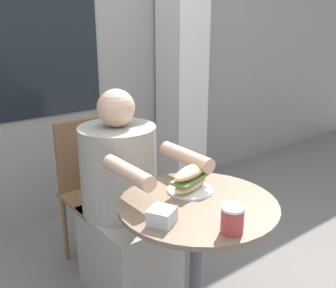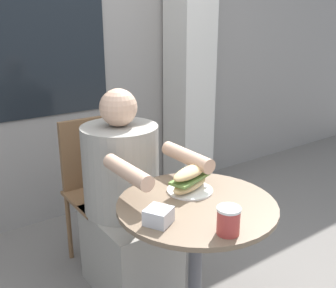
{
  "view_description": "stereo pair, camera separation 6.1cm",
  "coord_description": "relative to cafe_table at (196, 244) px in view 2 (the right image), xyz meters",
  "views": [
    {
      "loc": [
        -0.99,
        -1.07,
        1.44
      ],
      "look_at": [
        0.0,
        0.2,
        0.91
      ],
      "focal_mm": 42.0,
      "sensor_mm": 36.0,
      "label": 1
    },
    {
      "loc": [
        -0.94,
        -1.11,
        1.44
      ],
      "look_at": [
        0.0,
        0.2,
        0.91
      ],
      "focal_mm": 42.0,
      "sensor_mm": 36.0,
      "label": 2
    }
  ],
  "objects": [
    {
      "name": "sandwich_on_plate",
      "position": [
        0.05,
        0.11,
        0.24
      ],
      "size": [
        0.23,
        0.2,
        0.11
      ],
      "rotation": [
        0.0,
        0.0,
        0.3
      ],
      "color": "white",
      "rests_on": "cafe_table"
    },
    {
      "name": "napkin_box",
      "position": [
        -0.22,
        -0.05,
        0.22
      ],
      "size": [
        0.12,
        0.12,
        0.06
      ],
      "rotation": [
        0.0,
        0.0,
        0.49
      ],
      "color": "silver",
      "rests_on": "cafe_table"
    },
    {
      "name": "storefront_wall",
      "position": [
        -0.0,
        1.56,
        0.89
      ],
      "size": [
        8.0,
        0.09,
        2.8
      ],
      "color": "gray",
      "rests_on": "ground_plane"
    },
    {
      "name": "drink_cup",
      "position": [
        -0.06,
        -0.25,
        0.24
      ],
      "size": [
        0.09,
        0.09,
        0.1
      ],
      "color": "#B73D38",
      "rests_on": "cafe_table"
    },
    {
      "name": "cafe_table",
      "position": [
        0.0,
        0.0,
        0.0
      ],
      "size": [
        0.66,
        0.66,
        0.71
      ],
      "color": "brown",
      "rests_on": "ground_plane"
    },
    {
      "name": "lattice_pillar",
      "position": [
        1.03,
        1.35,
        0.68
      ],
      "size": [
        0.3,
        0.3,
        2.4
      ],
      "color": "beige",
      "rests_on": "ground_plane"
    },
    {
      "name": "diner_chair",
      "position": [
        -0.03,
        0.89,
        0.01
      ],
      "size": [
        0.38,
        0.38,
        0.87
      ],
      "rotation": [
        0.0,
        0.0,
        3.14
      ],
      "color": "brown",
      "rests_on": "ground_plane"
    },
    {
      "name": "seated_diner",
      "position": [
        -0.03,
        0.53,
        -0.05
      ],
      "size": [
        0.39,
        0.71,
        1.1
      ],
      "rotation": [
        0.0,
        0.0,
        3.14
      ],
      "color": "gray",
      "rests_on": "ground_plane"
    }
  ]
}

